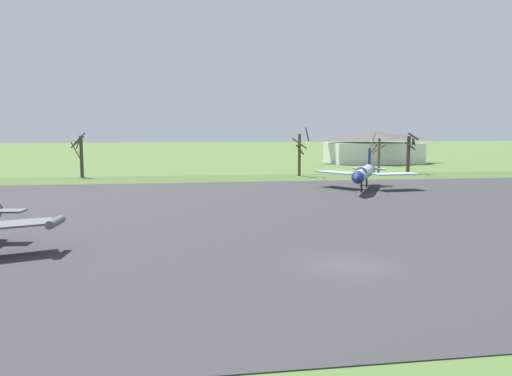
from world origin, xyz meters
The scene contains 9 objects.
ground_plane centered at (0.00, 0.00, 0.00)m, with size 600.00×600.00×0.00m, color #4C6B33.
asphalt_apron centered at (0.00, 17.54, 0.03)m, with size 98.25×58.48×0.05m, color #333335.
grass_verge_strip centered at (0.00, 52.78, 0.03)m, with size 158.25×12.00×0.06m, color #425B2C.
jet_fighter_rear_center centered at (13.95, 34.44, 2.25)m, with size 12.18×14.88×5.18m.
bare_tree_far_left centered at (-24.83, 58.07, 3.76)m, with size 2.21×3.32×7.26m.
bare_tree_left_of_center centered at (10.61, 54.87, 3.97)m, with size 3.35×2.51×8.18m.
bare_tree_center centered at (26.30, 59.97, 3.68)m, with size 3.46×2.18×7.24m.
bare_tree_right_of_center centered at (31.21, 57.68, 3.88)m, with size 2.65×2.01×7.29m.
visitor_building centered at (35.77, 86.07, 3.61)m, with size 21.49×14.54×7.46m.
Camera 1 is at (-9.60, -26.65, 7.65)m, focal length 35.47 mm.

